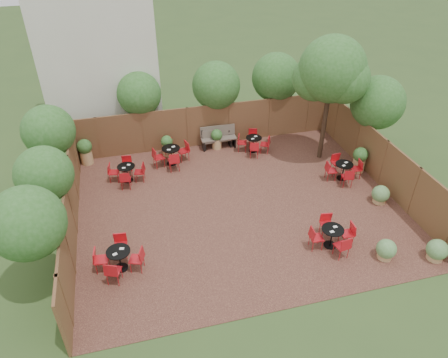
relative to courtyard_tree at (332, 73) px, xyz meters
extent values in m
plane|color=#354F23|center=(-4.55, -2.53, -3.94)|extent=(80.00, 80.00, 0.00)
cube|color=#331A14|center=(-4.55, -2.53, -3.93)|extent=(12.00, 10.00, 0.02)
cube|color=brown|center=(-4.55, 2.47, -2.94)|extent=(12.00, 0.08, 2.00)
cube|color=brown|center=(-10.55, -2.53, -2.94)|extent=(0.08, 10.00, 2.00)
cube|color=brown|center=(1.45, -2.53, -2.94)|extent=(0.08, 10.00, 2.00)
cube|color=beige|center=(-9.05, 5.47, 0.06)|extent=(5.00, 4.00, 8.00)
sphere|color=#285A1D|center=(-11.15, 0.47, -1.36)|extent=(1.96, 1.96, 1.96)
sphere|color=#285A1D|center=(-11.05, -2.53, -1.39)|extent=(1.84, 1.84, 1.84)
sphere|color=#285A1D|center=(-11.25, -5.03, -1.32)|extent=(2.07, 2.07, 2.07)
sphere|color=#285A1D|center=(-7.55, 3.17, -1.36)|extent=(1.95, 1.95, 1.95)
sphere|color=#285A1D|center=(-4.05, 3.07, -1.28)|extent=(2.21, 2.21, 2.21)
sphere|color=#285A1D|center=(-1.05, 3.27, -1.25)|extent=(2.33, 2.33, 2.33)
sphere|color=#285A1D|center=(2.05, -0.53, -1.27)|extent=(2.26, 2.26, 2.26)
cylinder|color=black|center=(0.01, 0.01, -1.77)|extent=(0.21, 0.21, 4.31)
sphere|color=#285A1D|center=(0.01, 0.01, 0.17)|extent=(2.71, 2.71, 2.71)
sphere|color=#285A1D|center=(-0.49, 0.41, -0.30)|extent=(1.90, 1.90, 1.90)
sphere|color=#285A1D|center=(0.41, -0.39, -0.13)|extent=(1.98, 1.98, 1.98)
cube|color=brown|center=(-4.21, 2.02, -3.45)|extent=(1.66, 0.53, 0.05)
cube|color=brown|center=(-4.21, 2.24, -3.16)|extent=(1.65, 0.16, 0.50)
cube|color=black|center=(-4.95, 2.02, -3.71)|extent=(0.08, 0.49, 0.44)
cube|color=black|center=(-3.46, 2.02, -3.71)|extent=(0.08, 0.49, 0.44)
cube|color=brown|center=(-4.28, 2.02, -3.53)|extent=(1.38, 0.47, 0.05)
cube|color=brown|center=(-4.28, 2.20, -3.29)|extent=(1.37, 0.17, 0.41)
cube|color=black|center=(-4.90, 2.02, -3.74)|extent=(0.07, 0.41, 0.36)
cube|color=black|center=(-3.67, 2.02, -3.74)|extent=(0.07, 0.41, 0.36)
cylinder|color=black|center=(-9.11, -4.71, -3.91)|extent=(0.44, 0.44, 0.03)
cylinder|color=black|center=(-9.11, -4.71, -3.56)|extent=(0.05, 0.05, 0.70)
cylinder|color=black|center=(-9.11, -4.71, -3.20)|extent=(0.76, 0.76, 0.03)
cube|color=white|center=(-8.99, -4.63, -3.18)|extent=(0.16, 0.13, 0.01)
cube|color=white|center=(-9.21, -4.82, -3.18)|extent=(0.16, 0.13, 0.01)
cylinder|color=black|center=(-8.55, 0.26, -3.91)|extent=(0.42, 0.42, 0.03)
cylinder|color=black|center=(-8.55, 0.26, -3.57)|extent=(0.05, 0.05, 0.67)
cylinder|color=black|center=(-8.55, 0.26, -3.23)|extent=(0.72, 0.72, 0.03)
cube|color=white|center=(-8.44, 0.34, -3.21)|extent=(0.15, 0.12, 0.01)
cube|color=white|center=(-8.65, 0.15, -3.21)|extent=(0.15, 0.12, 0.01)
cylinder|color=black|center=(0.16, -1.85, -3.91)|extent=(0.42, 0.42, 0.03)
cylinder|color=black|center=(0.16, -1.85, -3.57)|extent=(0.05, 0.05, 0.68)
cylinder|color=black|center=(0.16, -1.85, -3.22)|extent=(0.73, 0.73, 0.03)
cube|color=white|center=(0.27, -1.77, -3.20)|extent=(0.15, 0.11, 0.01)
cube|color=white|center=(0.06, -1.97, -3.20)|extent=(0.15, 0.11, 0.01)
cylinder|color=black|center=(-6.57, 1.14, -3.91)|extent=(0.46, 0.46, 0.03)
cylinder|color=black|center=(-6.57, 1.14, -3.54)|extent=(0.05, 0.05, 0.73)
cylinder|color=black|center=(-6.57, 1.14, -3.16)|extent=(0.80, 0.80, 0.03)
cube|color=white|center=(-6.45, 1.23, -3.14)|extent=(0.16, 0.12, 0.02)
cube|color=white|center=(-6.68, 1.02, -3.14)|extent=(0.16, 0.12, 0.02)
cylinder|color=black|center=(-2.18, -5.44, -3.91)|extent=(0.43, 0.43, 0.03)
cylinder|color=black|center=(-2.18, -5.44, -3.56)|extent=(0.05, 0.05, 0.69)
cylinder|color=black|center=(-2.18, -5.44, -3.21)|extent=(0.75, 0.75, 0.03)
cube|color=white|center=(-2.07, -5.36, -3.19)|extent=(0.14, 0.10, 0.01)
cube|color=white|center=(-2.28, -5.56, -3.19)|extent=(0.14, 0.10, 0.01)
cylinder|color=black|center=(-2.74, 1.27, -3.91)|extent=(0.42, 0.42, 0.03)
cylinder|color=black|center=(-2.74, 1.27, -3.57)|extent=(0.05, 0.05, 0.67)
cylinder|color=black|center=(-2.74, 1.27, -3.23)|extent=(0.73, 0.73, 0.03)
cube|color=white|center=(-2.63, 1.34, -3.21)|extent=(0.16, 0.14, 0.01)
cube|color=white|center=(-2.84, 1.15, -3.21)|extent=(0.16, 0.14, 0.01)
cylinder|color=tan|center=(-6.64, 1.91, -3.67)|extent=(0.45, 0.45, 0.51)
sphere|color=#285A1D|center=(-6.64, 1.91, -3.21)|extent=(0.53, 0.53, 0.53)
cylinder|color=tan|center=(-4.32, 1.98, -3.68)|extent=(0.43, 0.43, 0.50)
sphere|color=#285A1D|center=(-4.32, 1.98, -3.23)|extent=(0.52, 0.52, 0.52)
cylinder|color=tan|center=(-10.19, 2.12, -3.62)|extent=(0.53, 0.53, 0.61)
sphere|color=#285A1D|center=(-10.19, 2.12, -3.08)|extent=(0.64, 0.64, 0.64)
cylinder|color=tan|center=(1.08, -1.50, -3.63)|extent=(0.52, 0.52, 0.59)
sphere|color=#285A1D|center=(1.08, -1.50, -3.10)|extent=(0.62, 0.62, 0.62)
cylinder|color=tan|center=(0.84, -6.87, -3.81)|extent=(0.50, 0.50, 0.23)
sphere|color=#518042|center=(0.84, -6.87, -3.53)|extent=(0.68, 0.68, 0.68)
cylinder|color=tan|center=(-0.72, -6.40, -3.82)|extent=(0.47, 0.47, 0.22)
sphere|color=#518042|center=(-0.72, -6.40, -3.55)|extent=(0.65, 0.65, 0.65)
cylinder|color=tan|center=(0.76, -3.69, -3.81)|extent=(0.49, 0.49, 0.22)
sphere|color=#518042|center=(0.76, -3.69, -3.54)|extent=(0.66, 0.66, 0.66)
camera|label=1|loc=(-8.32, -14.63, 5.91)|focal=33.45mm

